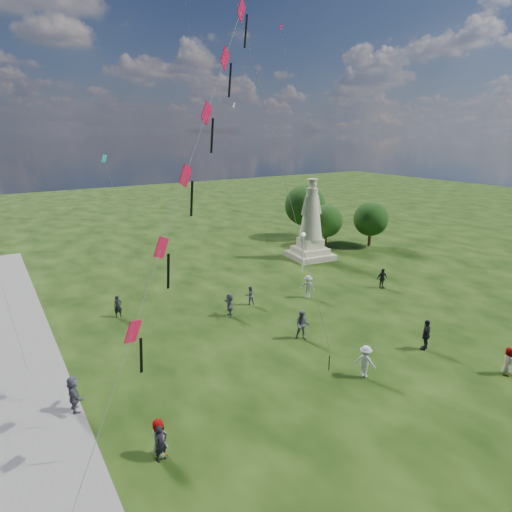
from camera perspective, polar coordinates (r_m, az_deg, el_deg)
statue at (r=43.46m, az=7.32°, el=3.59°), size 4.43×4.43×8.05m
lamppost at (r=38.73m, az=6.31°, el=1.61°), size 0.35×0.35×3.81m
tree_row at (r=50.41m, az=9.27°, el=5.83°), size 8.08×11.44×6.42m
person_0 at (r=18.63m, az=-12.57°, el=-23.17°), size 0.63×0.48×1.55m
person_1 at (r=26.97m, az=6.20°, el=-9.15°), size 1.09×1.04×1.92m
person_2 at (r=23.82m, az=14.37°, el=-13.45°), size 1.00×1.29×1.78m
person_3 at (r=27.58m, az=21.74°, el=-9.72°), size 1.23×0.87×1.90m
person_4 at (r=26.91m, az=30.57°, el=-11.99°), size 0.87×0.67×1.56m
person_5 at (r=22.17m, az=-23.10°, el=-16.77°), size 0.72×1.64×1.77m
person_6 at (r=31.45m, az=-17.92°, el=-6.42°), size 0.58×0.38×1.57m
person_7 at (r=32.03m, az=-0.83°, el=-5.25°), size 0.79×0.56×1.48m
person_8 at (r=33.50m, az=6.94°, el=-4.07°), size 1.16×1.32×1.82m
person_9 at (r=36.78m, az=16.47°, el=-2.86°), size 1.06×0.66×1.70m
person_10 at (r=18.77m, az=-12.84°, el=-22.60°), size 0.72×0.93×1.68m
person_11 at (r=30.09m, az=-3.54°, el=-6.50°), size 1.13×1.73×1.72m
red_kite_train at (r=18.49m, az=-8.13°, el=13.40°), size 12.11×9.35×18.74m
small_kites at (r=38.55m, az=-8.05°, el=19.25°), size 28.38×19.22×33.82m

